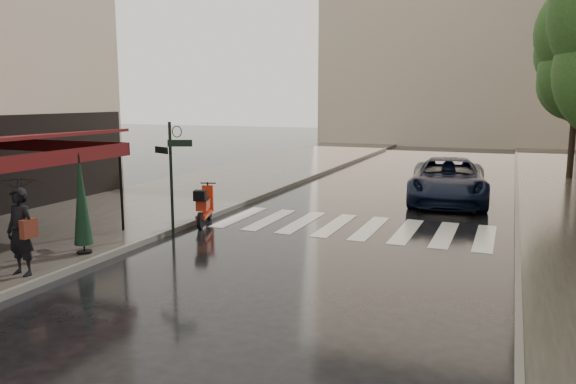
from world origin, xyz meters
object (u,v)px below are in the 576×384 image
Objects in this scene: pedestrian_with_umbrella at (17,194)px; parasol_back at (81,201)px; parked_car at (448,180)px; scooter at (204,207)px.

pedestrian_with_umbrella is 1.84m from parasol_back.
parasol_back is at bearing -129.42° from parked_car.
parked_car is 2.48× the size of parasol_back.
parked_car is at bearing 63.82° from pedestrian_with_umbrella.
parked_car reaches higher than scooter.
parked_car is (6.27, 6.54, 0.25)m from scooter.
pedestrian_with_umbrella reaches higher than parked_car.
parasol_back reaches higher than scooter.
parked_car is 12.82m from parasol_back.
pedestrian_with_umbrella is at bearing -125.45° from parked_car.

